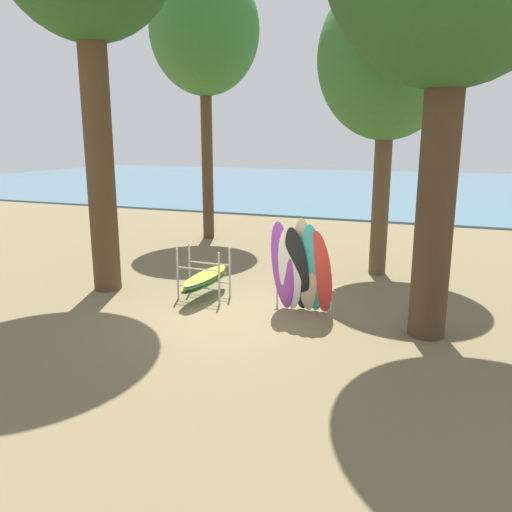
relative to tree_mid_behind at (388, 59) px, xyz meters
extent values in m
plane|color=brown|center=(-2.27, -4.70, -5.82)|extent=(80.00, 80.00, 0.00)
cube|color=#477084|center=(-2.27, 27.14, -5.77)|extent=(80.00, 36.00, 0.10)
cylinder|color=#4C3823|center=(-6.26, -4.07, -2.28)|extent=(0.69, 0.69, 7.08)
cylinder|color=#42301E|center=(1.61, -4.43, -2.90)|extent=(0.71, 0.71, 5.84)
cylinder|color=brown|center=(0.00, 0.00, -3.47)|extent=(0.47, 0.47, 4.70)
ellipsoid|color=#387033|center=(0.00, 0.00, 0.06)|extent=(3.73, 3.73, 4.29)
cylinder|color=#4C3823|center=(-6.93, 3.14, -2.66)|extent=(0.42, 0.42, 6.32)
ellipsoid|color=#387033|center=(-6.93, 3.14, 1.75)|extent=(3.95, 3.95, 4.54)
ellipsoid|color=purple|center=(-1.50, -4.13, -4.77)|extent=(0.60, 0.61, 2.09)
ellipsoid|color=white|center=(-1.33, -4.13, -4.83)|extent=(0.53, 0.55, 1.96)
ellipsoid|color=black|center=(-1.16, -4.13, -4.81)|extent=(0.62, 0.79, 2.00)
ellipsoid|color=#C6B289|center=(-0.98, -4.13, -4.72)|extent=(0.57, 0.65, 2.20)
ellipsoid|color=#38B2AD|center=(-0.81, -4.13, -4.77)|extent=(0.54, 0.71, 2.08)
ellipsoid|color=red|center=(-0.64, -4.13, -4.84)|extent=(0.62, 0.72, 1.95)
cylinder|color=#9EA0A5|center=(-1.72, -3.82, -5.54)|extent=(0.04, 0.04, 0.55)
cylinder|color=#9EA0A5|center=(-0.42, -3.94, -5.54)|extent=(0.04, 0.04, 0.55)
cylinder|color=#9EA0A5|center=(-1.07, -3.88, -5.27)|extent=(1.46, 0.17, 0.04)
cylinder|color=#9EA0A5|center=(-4.13, -4.17, -5.19)|extent=(0.05, 0.05, 1.25)
cylinder|color=#9EA0A5|center=(-3.03, -4.17, -5.19)|extent=(0.05, 0.05, 1.25)
cylinder|color=#9EA0A5|center=(-4.13, -3.57, -5.19)|extent=(0.05, 0.05, 1.25)
cylinder|color=#9EA0A5|center=(-3.03, -3.57, -5.19)|extent=(0.05, 0.05, 1.25)
cylinder|color=#9EA0A5|center=(-3.58, -4.17, -5.47)|extent=(1.10, 0.04, 0.04)
cylinder|color=#9EA0A5|center=(-3.58, -4.17, -5.02)|extent=(1.10, 0.04, 0.04)
cylinder|color=#9EA0A5|center=(-3.58, -3.57, -5.47)|extent=(1.10, 0.04, 0.04)
cylinder|color=#9EA0A5|center=(-3.58, -3.57, -5.02)|extent=(1.10, 0.04, 0.04)
ellipsoid|color=#339E56|center=(-3.56, -3.87, -5.42)|extent=(0.54, 2.11, 0.06)
ellipsoid|color=orange|center=(-3.58, -3.87, -5.36)|extent=(0.56, 2.11, 0.06)
ellipsoid|color=#38B2AD|center=(-3.57, -3.87, -5.30)|extent=(0.66, 2.13, 0.06)
ellipsoid|color=yellow|center=(-3.54, -3.87, -5.24)|extent=(0.53, 2.11, 0.06)
camera|label=1|loc=(1.94, -14.60, -1.99)|focal=36.12mm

